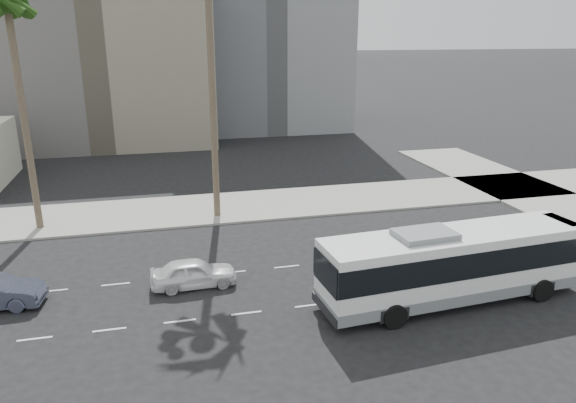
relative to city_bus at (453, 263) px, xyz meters
name	(u,v)px	position (x,y,z in m)	size (l,w,h in m)	color
ground	(309,306)	(-6.71, 1.07, -1.96)	(700.00, 700.00, 0.00)	black
sidewalk_north	(252,205)	(-6.71, 16.57, -1.88)	(120.00, 7.00, 0.15)	gray
midrise_beige_west	(102,62)	(-18.71, 46.07, 7.04)	(24.00, 18.00, 18.00)	#64605A
midrise_gray_center	(261,27)	(1.29, 53.07, 11.04)	(20.00, 20.00, 26.00)	slate
city_bus	(453,263)	(0.00, 0.00, 0.00)	(13.14, 3.85, 3.72)	silver
car_a	(194,273)	(-11.82, 4.45, -1.23)	(4.27, 1.72, 1.45)	white
palm_mid	(8,10)	(-20.96, 15.12, 11.55)	(4.86, 4.86, 15.02)	brown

